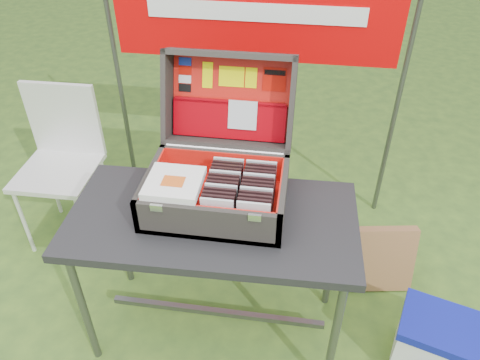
% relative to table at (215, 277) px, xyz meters
% --- Properties ---
extents(ground, '(80.00, 80.00, 0.00)m').
position_rel_table_xyz_m(ground, '(0.04, 0.00, -0.39)').
color(ground, '#365522').
rests_on(ground, ground).
extents(table, '(1.26, 0.65, 0.77)m').
position_rel_table_xyz_m(table, '(0.00, 0.00, 0.00)').
color(table, black).
rests_on(table, ground).
extents(table_top, '(1.26, 0.65, 0.04)m').
position_rel_table_xyz_m(table_top, '(0.00, 0.00, 0.37)').
color(table_top, black).
rests_on(table_top, ground).
extents(table_leg_fl, '(0.04, 0.04, 0.73)m').
position_rel_table_xyz_m(table_leg_fl, '(-0.56, -0.25, -0.02)').
color(table_leg_fl, '#59595B').
rests_on(table_leg_fl, ground).
extents(table_leg_fr, '(0.04, 0.04, 0.73)m').
position_rel_table_xyz_m(table_leg_fr, '(0.56, -0.25, -0.02)').
color(table_leg_fr, '#59595B').
rests_on(table_leg_fr, ground).
extents(table_leg_bl, '(0.04, 0.04, 0.73)m').
position_rel_table_xyz_m(table_leg_bl, '(-0.56, 0.25, -0.02)').
color(table_leg_bl, '#59595B').
rests_on(table_leg_bl, ground).
extents(table_leg_br, '(0.04, 0.04, 0.73)m').
position_rel_table_xyz_m(table_leg_br, '(0.56, 0.25, -0.02)').
color(table_leg_br, '#59595B').
rests_on(table_leg_br, ground).
extents(table_brace, '(1.09, 0.03, 0.03)m').
position_rel_table_xyz_m(table_brace, '(0.00, -0.00, -0.27)').
color(table_brace, '#59595B').
rests_on(table_brace, ground).
extents(suitcase, '(0.60, 0.59, 0.54)m').
position_rel_table_xyz_m(suitcase, '(0.01, 0.12, 0.66)').
color(suitcase, '#3F3A35').
rests_on(suitcase, table).
extents(suitcase_base_bottom, '(0.60, 0.43, 0.02)m').
position_rel_table_xyz_m(suitcase_base_bottom, '(0.01, 0.06, 0.40)').
color(suitcase_base_bottom, '#3F3A35').
rests_on(suitcase_base_bottom, table_top).
extents(suitcase_base_wall_front, '(0.60, 0.02, 0.16)m').
position_rel_table_xyz_m(suitcase_base_wall_front, '(0.01, -0.14, 0.47)').
color(suitcase_base_wall_front, '#3F3A35').
rests_on(suitcase_base_wall_front, table_top).
extents(suitcase_base_wall_back, '(0.60, 0.02, 0.16)m').
position_rel_table_xyz_m(suitcase_base_wall_back, '(0.01, 0.27, 0.47)').
color(suitcase_base_wall_back, '#3F3A35').
rests_on(suitcase_base_wall_back, table_top).
extents(suitcase_base_wall_left, '(0.02, 0.43, 0.16)m').
position_rel_table_xyz_m(suitcase_base_wall_left, '(-0.28, 0.06, 0.47)').
color(suitcase_base_wall_left, '#3F3A35').
rests_on(suitcase_base_wall_left, table_top).
extents(suitcase_base_wall_right, '(0.02, 0.43, 0.16)m').
position_rel_table_xyz_m(suitcase_base_wall_right, '(0.29, 0.06, 0.47)').
color(suitcase_base_wall_right, '#3F3A35').
rests_on(suitcase_base_wall_right, table_top).
extents(suitcase_liner_floor, '(0.55, 0.38, 0.01)m').
position_rel_table_xyz_m(suitcase_liner_floor, '(0.01, 0.06, 0.41)').
color(suitcase_liner_floor, red).
rests_on(suitcase_liner_floor, suitcase_base_bottom).
extents(suitcase_latch_left, '(0.05, 0.01, 0.03)m').
position_rel_table_xyz_m(suitcase_latch_left, '(-0.19, -0.15, 0.54)').
color(suitcase_latch_left, silver).
rests_on(suitcase_latch_left, suitcase_base_wall_front).
extents(suitcase_latch_right, '(0.05, 0.01, 0.03)m').
position_rel_table_xyz_m(suitcase_latch_right, '(0.20, -0.15, 0.54)').
color(suitcase_latch_right, silver).
rests_on(suitcase_latch_right, suitcase_base_wall_front).
extents(suitcase_hinge, '(0.54, 0.02, 0.02)m').
position_rel_table_xyz_m(suitcase_hinge, '(0.01, 0.28, 0.55)').
color(suitcase_hinge, silver).
rests_on(suitcase_hinge, suitcase_base_wall_back).
extents(suitcase_lid_back, '(0.60, 0.16, 0.41)m').
position_rel_table_xyz_m(suitcase_lid_back, '(0.01, 0.49, 0.70)').
color(suitcase_lid_back, '#3F3A35').
rests_on(suitcase_lid_back, suitcase_base_wall_back).
extents(suitcase_lid_rim_far, '(0.60, 0.16, 0.07)m').
position_rel_table_xyz_m(suitcase_lid_rim_far, '(0.01, 0.49, 0.91)').
color(suitcase_lid_rim_far, '#3F3A35').
rests_on(suitcase_lid_rim_far, suitcase_lid_back).
extents(suitcase_lid_rim_near, '(0.60, 0.16, 0.07)m').
position_rel_table_xyz_m(suitcase_lid_rim_near, '(0.01, 0.36, 0.53)').
color(suitcase_lid_rim_near, '#3F3A35').
rests_on(suitcase_lid_rim_near, suitcase_lid_back).
extents(suitcase_lid_rim_left, '(0.02, 0.29, 0.46)m').
position_rel_table_xyz_m(suitcase_lid_rim_left, '(-0.28, 0.42, 0.72)').
color(suitcase_lid_rim_left, '#3F3A35').
rests_on(suitcase_lid_rim_left, suitcase_lid_back).
extents(suitcase_lid_rim_right, '(0.02, 0.29, 0.46)m').
position_rel_table_xyz_m(suitcase_lid_rim_right, '(0.29, 0.42, 0.72)').
color(suitcase_lid_rim_right, '#3F3A35').
rests_on(suitcase_lid_rim_right, suitcase_lid_back).
extents(suitcase_lid_liner, '(0.55, 0.13, 0.36)m').
position_rel_table_xyz_m(suitcase_lid_liner, '(0.01, 0.47, 0.71)').
color(suitcase_lid_liner, red).
rests_on(suitcase_lid_liner, suitcase_lid_back).
extents(suitcase_liner_wall_front, '(0.55, 0.01, 0.14)m').
position_rel_table_xyz_m(suitcase_liner_wall_front, '(0.01, -0.12, 0.48)').
color(suitcase_liner_wall_front, red).
rests_on(suitcase_liner_wall_front, suitcase_base_bottom).
extents(suitcase_liner_wall_back, '(0.55, 0.01, 0.14)m').
position_rel_table_xyz_m(suitcase_liner_wall_back, '(0.01, 0.25, 0.48)').
color(suitcase_liner_wall_back, red).
rests_on(suitcase_liner_wall_back, suitcase_base_bottom).
extents(suitcase_liner_wall_left, '(0.01, 0.38, 0.14)m').
position_rel_table_xyz_m(suitcase_liner_wall_left, '(-0.27, 0.06, 0.48)').
color(suitcase_liner_wall_left, red).
rests_on(suitcase_liner_wall_left, suitcase_base_bottom).
extents(suitcase_liner_wall_right, '(0.01, 0.38, 0.14)m').
position_rel_table_xyz_m(suitcase_liner_wall_right, '(0.28, 0.06, 0.48)').
color(suitcase_liner_wall_right, red).
rests_on(suitcase_liner_wall_right, suitcase_base_bottom).
extents(suitcase_lid_pocket, '(0.53, 0.09, 0.17)m').
position_rel_table_xyz_m(suitcase_lid_pocket, '(0.01, 0.42, 0.62)').
color(suitcase_lid_pocket, '#980008').
rests_on(suitcase_lid_pocket, suitcase_lid_liner).
extents(suitcase_pocket_edge, '(0.52, 0.03, 0.03)m').
position_rel_table_xyz_m(suitcase_pocket_edge, '(0.01, 0.44, 0.70)').
color(suitcase_pocket_edge, '#980008').
rests_on(suitcase_pocket_edge, suitcase_lid_pocket).
extents(suitcase_pocket_cd, '(0.13, 0.05, 0.13)m').
position_rel_table_xyz_m(suitcase_pocket_cd, '(0.07, 0.42, 0.65)').
color(suitcase_pocket_cd, silver).
rests_on(suitcase_pocket_cd, suitcase_lid_pocket).
extents(lid_sticker_cc_a, '(0.06, 0.01, 0.04)m').
position_rel_table_xyz_m(lid_sticker_cc_a, '(-0.21, 0.52, 0.85)').
color(lid_sticker_cc_a, '#1933B2').
rests_on(lid_sticker_cc_a, suitcase_lid_liner).
extents(lid_sticker_cc_b, '(0.06, 0.01, 0.04)m').
position_rel_table_xyz_m(lid_sticker_cc_b, '(-0.21, 0.50, 0.82)').
color(lid_sticker_cc_b, '#BC0D03').
rests_on(lid_sticker_cc_b, suitcase_lid_liner).
extents(lid_sticker_cc_c, '(0.06, 0.01, 0.04)m').
position_rel_table_xyz_m(lid_sticker_cc_c, '(-0.21, 0.49, 0.78)').
color(lid_sticker_cc_c, white).
rests_on(lid_sticker_cc_c, suitcase_lid_liner).
extents(lid_sticker_cc_d, '(0.06, 0.01, 0.04)m').
position_rel_table_xyz_m(lid_sticker_cc_d, '(-0.21, 0.48, 0.74)').
color(lid_sticker_cc_d, black).
rests_on(lid_sticker_cc_d, suitcase_lid_liner).
extents(lid_card_neon_tall, '(0.05, 0.04, 0.11)m').
position_rel_table_xyz_m(lid_card_neon_tall, '(-0.11, 0.50, 0.80)').
color(lid_card_neon_tall, '#F1F600').
rests_on(lid_card_neon_tall, suitcase_lid_liner).
extents(lid_card_neon_main, '(0.12, 0.03, 0.09)m').
position_rel_table_xyz_m(lid_card_neon_main, '(0.01, 0.50, 0.80)').
color(lid_card_neon_main, '#F1F600').
rests_on(lid_card_neon_main, suitcase_lid_liner).
extents(lid_card_neon_small, '(0.05, 0.03, 0.09)m').
position_rel_table_xyz_m(lid_card_neon_small, '(0.10, 0.50, 0.80)').
color(lid_card_neon_small, '#F1F600').
rests_on(lid_card_neon_small, suitcase_lid_liner).
extents(lid_sticker_band, '(0.11, 0.04, 0.10)m').
position_rel_table_xyz_m(lid_sticker_band, '(0.20, 0.50, 0.80)').
color(lid_sticker_band, '#BC0D03').
rests_on(lid_sticker_band, suitcase_lid_liner).
extents(lid_sticker_band_bar, '(0.10, 0.01, 0.02)m').
position_rel_table_xyz_m(lid_sticker_band_bar, '(0.20, 0.51, 0.83)').
color(lid_sticker_band_bar, black).
rests_on(lid_sticker_band_bar, suitcase_lid_liner).
extents(cd_left_0, '(0.13, 0.01, 0.15)m').
position_rel_table_xyz_m(cd_left_0, '(0.04, -0.10, 0.49)').
color(cd_left_0, silver).
rests_on(cd_left_0, suitcase_liner_floor).
extents(cd_left_1, '(0.13, 0.01, 0.15)m').
position_rel_table_xyz_m(cd_left_1, '(0.04, -0.08, 0.49)').
color(cd_left_1, black).
rests_on(cd_left_1, suitcase_liner_floor).
extents(cd_left_2, '(0.13, 0.01, 0.15)m').
position_rel_table_xyz_m(cd_left_2, '(0.04, -0.05, 0.49)').
color(cd_left_2, black).
rests_on(cd_left_2, suitcase_liner_floor).
extents(cd_left_3, '(0.13, 0.01, 0.15)m').
position_rel_table_xyz_m(cd_left_3, '(0.04, -0.03, 0.49)').
color(cd_left_3, black).
rests_on(cd_left_3, suitcase_liner_floor).
extents(cd_left_4, '(0.13, 0.01, 0.15)m').
position_rel_table_xyz_m(cd_left_4, '(0.04, -0.01, 0.49)').
color(cd_left_4, silver).
rests_on(cd_left_4, suitcase_liner_floor).
extents(cd_left_5, '(0.13, 0.01, 0.15)m').
position_rel_table_xyz_m(cd_left_5, '(0.04, 0.02, 0.49)').
color(cd_left_5, black).
rests_on(cd_left_5, suitcase_liner_floor).
extents(cd_left_6, '(0.13, 0.01, 0.15)m').
position_rel_table_xyz_m(cd_left_6, '(0.04, 0.04, 0.49)').
color(cd_left_6, black).
rests_on(cd_left_6, suitcase_liner_floor).
extents(cd_left_7, '(0.13, 0.01, 0.15)m').
position_rel_table_xyz_m(cd_left_7, '(0.04, 0.06, 0.49)').
color(cd_left_7, black).
rests_on(cd_left_7, suitcase_liner_floor).
extents(cd_left_8, '(0.13, 0.01, 0.15)m').
position_rel_table_xyz_m(cd_left_8, '(0.04, 0.09, 0.49)').
color(cd_left_8, silver).
rests_on(cd_left_8, suitcase_liner_floor).
extents(cd_left_9, '(0.13, 0.01, 0.15)m').
position_rel_table_xyz_m(cd_left_9, '(0.04, 0.11, 0.49)').
color(cd_left_9, black).
rests_on(cd_left_9, suitcase_liner_floor).
extents(cd_left_10, '(0.13, 0.01, 0.15)m').
position_rel_table_xyz_m(cd_left_10, '(0.04, 0.13, 0.49)').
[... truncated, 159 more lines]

